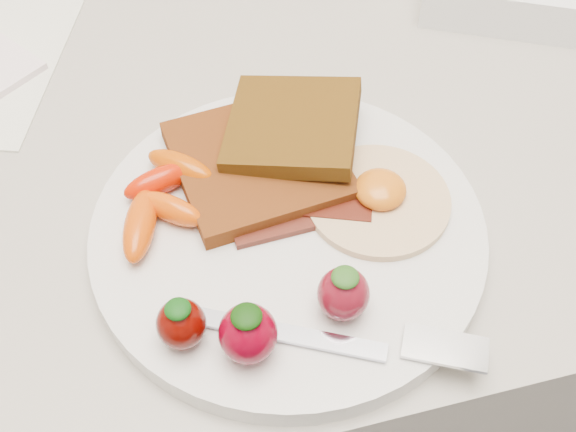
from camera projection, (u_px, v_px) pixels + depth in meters
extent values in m
cube|color=gray|center=(263.00, 345.00, 0.95)|extent=(2.00, 0.60, 0.90)
cylinder|color=silver|center=(288.00, 233.00, 0.50)|extent=(0.27, 0.27, 0.02)
cube|color=#411705|center=(258.00, 162.00, 0.52)|extent=(0.13, 0.13, 0.01)
cube|color=black|center=(293.00, 126.00, 0.52)|extent=(0.12, 0.12, 0.02)
cylinder|color=beige|center=(378.00, 200.00, 0.50)|extent=(0.13, 0.13, 0.01)
ellipsoid|color=#D06411|center=(380.00, 189.00, 0.50)|extent=(0.05, 0.05, 0.02)
cube|color=#370807|center=(292.00, 222.00, 0.49)|extent=(0.08, 0.03, 0.00)
cube|color=black|center=(312.00, 206.00, 0.49)|extent=(0.08, 0.05, 0.00)
cube|color=#500A08|center=(297.00, 196.00, 0.50)|extent=(0.09, 0.04, 0.00)
ellipsoid|color=#C01A00|center=(159.00, 181.00, 0.50)|extent=(0.06, 0.03, 0.02)
ellipsoid|color=#D54803|center=(171.00, 209.00, 0.49)|extent=(0.05, 0.05, 0.02)
ellipsoid|color=#C84102|center=(140.00, 225.00, 0.48)|extent=(0.04, 0.06, 0.02)
ellipsoid|color=#B94400|center=(181.00, 167.00, 0.51)|extent=(0.05, 0.05, 0.02)
ellipsoid|color=#490500|center=(181.00, 324.00, 0.42)|extent=(0.03, 0.03, 0.03)
ellipsoid|color=#0B3C0A|center=(178.00, 309.00, 0.41)|extent=(0.02, 0.02, 0.01)
ellipsoid|color=#6C0012|center=(248.00, 334.00, 0.42)|extent=(0.03, 0.03, 0.04)
ellipsoid|color=black|center=(246.00, 316.00, 0.40)|extent=(0.02, 0.02, 0.01)
ellipsoid|color=maroon|center=(343.00, 294.00, 0.44)|extent=(0.03, 0.03, 0.04)
ellipsoid|color=#245016|center=(345.00, 277.00, 0.42)|extent=(0.02, 0.02, 0.01)
cube|color=silver|center=(287.00, 334.00, 0.44)|extent=(0.11, 0.07, 0.00)
cube|color=silver|center=(445.00, 348.00, 0.43)|extent=(0.06, 0.04, 0.00)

